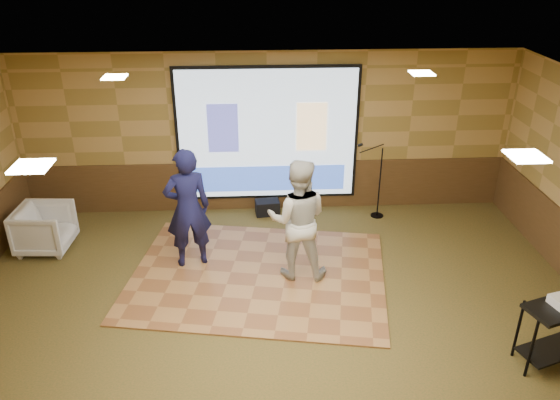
{
  "coord_description": "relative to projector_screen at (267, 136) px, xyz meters",
  "views": [
    {
      "loc": [
        -0.28,
        -5.99,
        4.78
      ],
      "look_at": [
        0.1,
        1.14,
        1.3
      ],
      "focal_mm": 35.0,
      "sensor_mm": 36.0,
      "label": 1
    }
  ],
  "objects": [
    {
      "name": "ground",
      "position": [
        0.0,
        -3.44,
        -1.47
      ],
      "size": [
        9.0,
        9.0,
        0.0
      ],
      "primitive_type": "plane",
      "color": "#343D1C",
      "rests_on": "ground"
    },
    {
      "name": "room_shell",
      "position": [
        0.0,
        -3.44,
        0.62
      ],
      "size": [
        9.04,
        7.04,
        3.02
      ],
      "color": "#AE8948",
      "rests_on": "ground"
    },
    {
      "name": "wainscot_back",
      "position": [
        0.0,
        0.04,
        -1.0
      ],
      "size": [
        9.0,
        0.04,
        0.95
      ],
      "primitive_type": "cube",
      "color": "#473117",
      "rests_on": "ground"
    },
    {
      "name": "projector_screen",
      "position": [
        0.0,
        0.0,
        0.0
      ],
      "size": [
        3.32,
        0.06,
        2.52
      ],
      "color": "black",
      "rests_on": "room_shell"
    },
    {
      "name": "downlight_nw",
      "position": [
        -2.2,
        -1.64,
        1.5
      ],
      "size": [
        0.32,
        0.32,
        0.02
      ],
      "primitive_type": "cube",
      "color": "#FFECBF",
      "rests_on": "room_shell"
    },
    {
      "name": "downlight_ne",
      "position": [
        2.2,
        -1.64,
        1.5
      ],
      "size": [
        0.32,
        0.32,
        0.02
      ],
      "primitive_type": "cube",
      "color": "#FFECBF",
      "rests_on": "room_shell"
    },
    {
      "name": "downlight_sw",
      "position": [
        -2.2,
        -4.94,
        1.5
      ],
      "size": [
        0.32,
        0.32,
        0.02
      ],
      "primitive_type": "cube",
      "color": "#FFECBF",
      "rests_on": "room_shell"
    },
    {
      "name": "downlight_se",
      "position": [
        2.2,
        -4.94,
        1.5
      ],
      "size": [
        0.32,
        0.32,
        0.02
      ],
      "primitive_type": "cube",
      "color": "#FFECBF",
      "rests_on": "room_shell"
    },
    {
      "name": "dance_floor",
      "position": [
        -0.24,
        -2.3,
        -1.46
      ],
      "size": [
        4.31,
        3.56,
        0.03
      ],
      "primitive_type": "cube",
      "rotation": [
        0.0,
        0.0,
        -0.17
      ],
      "color": "#9F6C3A",
      "rests_on": "ground"
    },
    {
      "name": "player_left",
      "position": [
        -1.29,
        -1.9,
        -0.48
      ],
      "size": [
        0.8,
        0.63,
        1.94
      ],
      "primitive_type": "imported",
      "rotation": [
        0.0,
        0.0,
        3.41
      ],
      "color": "#14153E",
      "rests_on": "dance_floor"
    },
    {
      "name": "player_right",
      "position": [
        0.37,
        -2.31,
        -0.5
      ],
      "size": [
        1.0,
        0.82,
        1.89
      ],
      "primitive_type": "imported",
      "rotation": [
        0.0,
        0.0,
        3.02
      ],
      "color": "beige",
      "rests_on": "dance_floor"
    },
    {
      "name": "av_table",
      "position": [
        3.28,
        -4.44,
        -0.87
      ],
      "size": [
        0.84,
        0.44,
        0.88
      ],
      "rotation": [
        0.0,
        0.0,
        0.33
      ],
      "color": "black",
      "rests_on": "ground"
    },
    {
      "name": "mic_stand",
      "position": [
        1.98,
        -0.42,
        -0.98
      ],
      "size": [
        0.58,
        0.24,
        1.47
      ],
      "rotation": [
        0.0,
        0.0,
        -0.22
      ],
      "color": "black",
      "rests_on": "ground"
    },
    {
      "name": "banquet_chair",
      "position": [
        -3.76,
        -1.3,
        -1.09
      ],
      "size": [
        0.9,
        0.88,
        0.77
      ],
      "primitive_type": "imported",
      "rotation": [
        0.0,
        0.0,
        1.51
      ],
      "color": "gray",
      "rests_on": "ground"
    },
    {
      "name": "duffel_bag",
      "position": [
        -0.02,
        -0.22,
        -1.34
      ],
      "size": [
        0.47,
        0.34,
        0.27
      ],
      "primitive_type": "cube",
      "rotation": [
        0.0,
        0.0,
        0.1
      ],
      "color": "black",
      "rests_on": "ground"
    }
  ]
}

